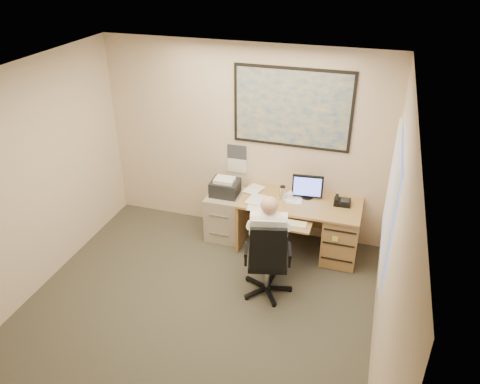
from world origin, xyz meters
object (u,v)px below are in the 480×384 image
(filing_cabinet, at_px, (225,211))
(office_chair, at_px, (265,273))
(desk, at_px, (324,225))
(person, at_px, (268,246))

(filing_cabinet, bearing_deg, office_chair, -52.23)
(desk, height_order, person, person)
(office_chair, height_order, person, person)
(desk, distance_m, person, 1.14)
(desk, height_order, filing_cabinet, desk)
(office_chair, xyz_separation_m, person, (0.01, 0.08, 0.34))
(filing_cabinet, relative_size, office_chair, 0.88)
(desk, distance_m, filing_cabinet, 1.41)
(filing_cabinet, distance_m, office_chair, 1.39)
(filing_cabinet, height_order, person, person)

